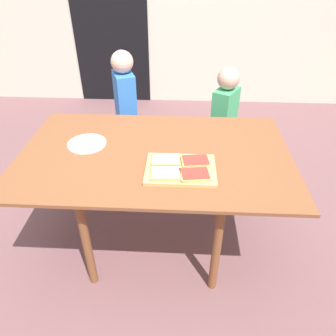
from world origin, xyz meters
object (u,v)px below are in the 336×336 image
(cutting_board, at_px, (181,169))
(pizza_slice_near_left, at_px, (166,174))
(dining_table, at_px, (155,163))
(child_right, at_px, (224,116))
(plate_white_left, at_px, (87,144))
(pizza_slice_near_right, at_px, (195,175))
(pizza_slice_far_right, at_px, (196,161))
(child_left, at_px, (126,108))
(pizza_slice_far_left, at_px, (166,160))

(cutting_board, bearing_deg, pizza_slice_near_left, -137.93)
(dining_table, xyz_separation_m, child_right, (0.50, 0.87, -0.10))
(cutting_board, relative_size, plate_white_left, 1.61)
(pizza_slice_near_right, xyz_separation_m, child_right, (0.27, 1.11, -0.20))
(pizza_slice_far_right, bearing_deg, child_right, 75.01)
(dining_table, distance_m, pizza_slice_near_right, 0.35)
(pizza_slice_far_right, xyz_separation_m, child_right, (0.26, 0.99, -0.20))
(pizza_slice_near_left, relative_size, child_right, 0.17)
(dining_table, distance_m, child_right, 1.00)
(child_left, relative_size, child_right, 1.13)
(pizza_slice_near_right, bearing_deg, dining_table, 132.47)
(cutting_board, relative_size, child_right, 0.39)
(child_right, bearing_deg, pizza_slice_near_left, -110.65)
(pizza_slice_far_right, xyz_separation_m, pizza_slice_near_right, (-0.00, -0.12, 0.00))
(pizza_slice_far_right, bearing_deg, cutting_board, -145.32)
(cutting_board, relative_size, pizza_slice_near_right, 2.23)
(child_left, bearing_deg, child_right, 3.19)
(pizza_slice_far_left, bearing_deg, child_right, 66.63)
(plate_white_left, relative_size, child_right, 0.24)
(pizza_slice_near_left, xyz_separation_m, child_left, (-0.39, 1.07, -0.13))
(dining_table, relative_size, pizza_slice_far_left, 10.04)
(pizza_slice_near_right, distance_m, child_left, 1.20)
(dining_table, relative_size, pizza_slice_near_left, 9.89)
(dining_table, bearing_deg, pizza_slice_far_left, -59.87)
(pizza_slice_near_right, bearing_deg, child_left, 116.67)
(child_left, bearing_deg, pizza_slice_near_right, -63.33)
(pizza_slice_far_right, distance_m, plate_white_left, 0.67)
(pizza_slice_far_left, height_order, child_left, child_left)
(dining_table, height_order, pizza_slice_far_left, pizza_slice_far_left)
(plate_white_left, bearing_deg, cutting_board, -23.48)
(cutting_board, height_order, child_left, child_left)
(pizza_slice_far_left, height_order, pizza_slice_near_left, same)
(pizza_slice_far_right, xyz_separation_m, plate_white_left, (-0.65, 0.19, -0.02))
(pizza_slice_far_left, height_order, child_right, child_right)
(pizza_slice_near_right, distance_m, plate_white_left, 0.72)
(pizza_slice_near_right, xyz_separation_m, pizza_slice_far_left, (-0.16, 0.13, 0.00))
(cutting_board, height_order, pizza_slice_near_left, pizza_slice_near_left)
(pizza_slice_far_left, relative_size, child_right, 0.16)
(pizza_slice_far_left, distance_m, plate_white_left, 0.52)
(pizza_slice_far_left, bearing_deg, pizza_slice_near_left, -86.78)
(pizza_slice_far_right, distance_m, pizza_slice_far_left, 0.16)
(dining_table, height_order, pizza_slice_near_left, pizza_slice_near_left)
(cutting_board, distance_m, pizza_slice_far_left, 0.10)
(pizza_slice_far_left, xyz_separation_m, plate_white_left, (-0.48, 0.19, -0.02))
(pizza_slice_near_left, xyz_separation_m, plate_white_left, (-0.49, 0.31, -0.02))
(cutting_board, bearing_deg, dining_table, 130.37)
(pizza_slice_far_left, bearing_deg, pizza_slice_far_right, -1.25)
(cutting_board, xyz_separation_m, pizza_slice_near_left, (-0.07, -0.07, 0.02))
(cutting_board, bearing_deg, plate_white_left, 156.52)
(pizza_slice_near_left, bearing_deg, plate_white_left, 147.47)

